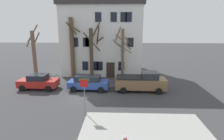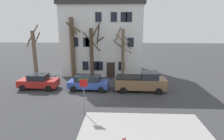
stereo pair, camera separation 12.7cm
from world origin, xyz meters
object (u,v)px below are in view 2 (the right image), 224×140
tree_bare_near (35,53)px  bicycle_leaning (53,78)px  building_main (103,33)px  tree_bare_far (92,52)px  car_blue_wagon (88,82)px  tree_bare_mid (72,47)px  car_red_sedan (39,82)px  pickup_truck_brown (141,82)px  street_sign_pole (84,90)px  tree_bare_end (123,52)px

tree_bare_near → bicycle_leaning: tree_bare_near is taller
building_main → tree_bare_far: building_main is taller
building_main → tree_bare_far: (-1.00, -4.45, -2.22)m
building_main → car_blue_wagon: size_ratio=2.63×
tree_bare_mid → bicycle_leaning: bearing=-149.4°
car_blue_wagon → tree_bare_mid: bearing=120.5°
tree_bare_mid → tree_bare_far: size_ratio=1.09×
tree_bare_far → car_red_sedan: 7.46m
car_red_sedan → bicycle_leaning: size_ratio=2.58×
tree_bare_mid → pickup_truck_brown: bearing=-29.5°
tree_bare_mid → tree_bare_far: (2.70, -0.49, -0.55)m
car_blue_wagon → bicycle_leaning: (-5.24, 3.43, -0.50)m
tree_bare_far → street_sign_pole: size_ratio=2.45×
car_red_sedan → car_blue_wagon: (5.62, -0.15, 0.03)m
building_main → pickup_truck_brown: (4.88, -8.83, -4.87)m
tree_bare_near → tree_bare_mid: 4.91m
tree_bare_near → tree_bare_mid: (4.78, 0.82, 0.79)m
car_blue_wagon → tree_bare_end: bearing=49.5°
bicycle_leaning → tree_bare_far: bearing=10.3°
tree_bare_far → bicycle_leaning: (-5.09, -0.93, -3.30)m
tree_bare_far → car_red_sedan: (-5.47, -4.21, -2.83)m
building_main → pickup_truck_brown: bearing=-61.1°
tree_bare_far → tree_bare_near: bearing=-177.5°
pickup_truck_brown → street_sign_pole: size_ratio=1.81×
street_sign_pole → tree_bare_end: bearing=73.1°
tree_bare_far → car_blue_wagon: 5.18m
tree_bare_end → pickup_truck_brown: (1.94, -4.45, -2.58)m
building_main → bicycle_leaning: bearing=-138.5°
tree_bare_far → tree_bare_end: size_ratio=0.98×
car_red_sedan → tree_bare_mid: bearing=59.4°
building_main → tree_bare_near: 10.04m
tree_bare_far → street_sign_pole: tree_bare_far is taller
car_red_sedan → pickup_truck_brown: 11.35m
tree_bare_end → car_red_sedan: (-9.41, -4.28, -2.77)m
building_main → street_sign_pole: 15.08m
tree_bare_mid → bicycle_leaning: tree_bare_mid is taller
building_main → pickup_truck_brown: building_main is taller
building_main → car_red_sedan: bearing=-126.8°
building_main → tree_bare_end: bearing=-56.1°
tree_bare_near → car_blue_wagon: tree_bare_near is taller
building_main → tree_bare_near: (-8.48, -4.78, -2.46)m
tree_bare_near → building_main: bearing=29.4°
tree_bare_mid → building_main: bearing=47.0°
car_red_sedan → pickup_truck_brown: size_ratio=0.80×
building_main → tree_bare_end: (2.94, -4.38, -2.28)m
pickup_truck_brown → street_sign_pole: (-5.04, -5.77, 1.06)m
tree_bare_end → street_sign_pole: (-3.10, -10.22, -1.53)m
tree_bare_far → pickup_truck_brown: size_ratio=1.35×
building_main → car_red_sedan: size_ratio=2.69×
tree_bare_near → tree_bare_mid: tree_bare_mid is taller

